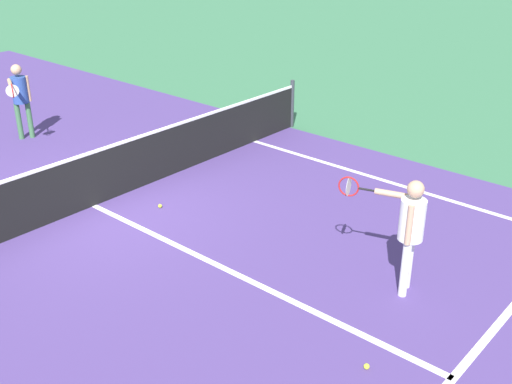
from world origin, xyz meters
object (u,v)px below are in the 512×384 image
(player_near, at_px, (409,224))
(player_far, at_px, (20,94))
(net, at_px, (91,179))
(tennis_ball_near_net, at_px, (160,206))
(tennis_ball_mid_court, at_px, (367,366))

(player_near, xyz_separation_m, player_far, (-0.12, 8.97, 0.02))
(player_near, bearing_deg, net, 102.57)
(net, bearing_deg, tennis_ball_near_net, -52.97)
(net, bearing_deg, tennis_ball_mid_court, -94.81)
(tennis_ball_near_net, bearing_deg, player_far, 85.72)
(tennis_ball_near_net, bearing_deg, player_near, -83.69)
(player_near, distance_m, tennis_ball_near_net, 4.38)
(net, bearing_deg, player_far, 74.90)
(tennis_ball_mid_court, bearing_deg, player_near, 16.13)
(player_near, relative_size, tennis_ball_near_net, 23.87)
(net, relative_size, player_far, 6.79)
(net, distance_m, tennis_ball_near_net, 1.22)
(player_far, distance_m, tennis_ball_mid_court, 9.61)
(player_near, relative_size, tennis_ball_mid_court, 23.87)
(player_far, relative_size, tennis_ball_mid_court, 24.25)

